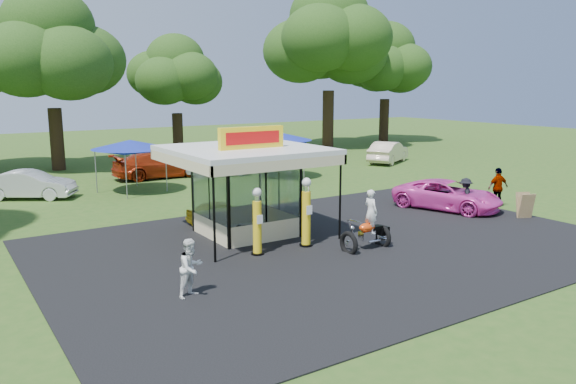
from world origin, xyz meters
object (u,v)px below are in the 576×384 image
(a_frame_sign, at_px, (525,206))
(tent_east, at_px, (279,137))
(kiosk_car, at_px, (220,212))
(spectator_east_a, at_px, (465,196))
(bg_car_b, at_px, (158,165))
(bg_car_e, at_px, (388,152))
(gas_station_kiosk, at_px, (246,189))
(spectator_west, at_px, (191,268))
(spectator_east_b, at_px, (498,187))
(gas_pump_left, at_px, (257,223))
(pink_sedan, at_px, (447,195))
(tent_west, at_px, (130,145))
(bg_car_c, at_px, (217,165))
(bg_car_d, at_px, (262,153))
(gas_pump_right, at_px, (306,214))
(bg_car_a, at_px, (30,185))
(motorcycle, at_px, (369,225))

(a_frame_sign, distance_m, tent_east, 15.36)
(kiosk_car, xyz_separation_m, spectator_east_a, (10.01, -4.33, 0.32))
(bg_car_b, xyz_separation_m, bg_car_e, (16.68, -2.68, -0.01))
(spectator_east_a, relative_size, bg_car_e, 0.33)
(a_frame_sign, relative_size, bg_car_e, 0.23)
(a_frame_sign, bearing_deg, gas_station_kiosk, -175.59)
(spectator_west, bearing_deg, spectator_east_b, -12.85)
(gas_pump_left, xyz_separation_m, bg_car_e, (19.58, 14.60, -0.33))
(pink_sedan, distance_m, bg_car_b, 17.81)
(tent_west, bearing_deg, a_frame_sign, -51.26)
(bg_car_b, height_order, tent_west, tent_west)
(gas_pump_left, bearing_deg, bg_car_b, 80.47)
(bg_car_c, bearing_deg, tent_west, 131.45)
(pink_sedan, height_order, bg_car_c, bg_car_c)
(tent_west, bearing_deg, spectator_east_b, -44.63)
(bg_car_e, bearing_deg, spectator_east_a, 119.78)
(a_frame_sign, height_order, bg_car_d, bg_car_d)
(a_frame_sign, relative_size, spectator_west, 0.69)
(bg_car_d, distance_m, tent_east, 7.05)
(spectator_west, xyz_separation_m, spectator_east_a, (14.36, 2.70, -0.02))
(gas_pump_right, xyz_separation_m, bg_car_d, (9.76, 19.62, -0.46))
(kiosk_car, xyz_separation_m, pink_sedan, (9.92, -3.40, 0.20))
(spectator_east_b, bearing_deg, bg_car_a, -25.91)
(motorcycle, height_order, bg_car_d, motorcycle)
(bg_car_c, relative_size, tent_west, 1.01)
(gas_pump_left, distance_m, gas_pump_right, 1.96)
(gas_pump_right, relative_size, tent_west, 0.62)
(gas_pump_right, height_order, pink_sedan, gas_pump_right)
(spectator_east_a, bearing_deg, tent_east, -118.17)
(tent_west, bearing_deg, motorcycle, -76.69)
(pink_sedan, bearing_deg, gas_pump_right, 170.07)
(gas_station_kiosk, relative_size, spectator_west, 3.32)
(bg_car_a, bearing_deg, bg_car_d, -41.32)
(spectator_west, xyz_separation_m, spectator_east_b, (16.69, 2.74, 0.12))
(gas_pump_right, bearing_deg, spectator_east_b, 2.68)
(bg_car_c, bearing_deg, gas_pump_right, -175.95)
(gas_station_kiosk, bearing_deg, bg_car_c, 68.30)
(kiosk_car, bearing_deg, bg_car_c, -25.42)
(kiosk_car, distance_m, bg_car_d, 18.29)
(spectator_east_a, distance_m, bg_car_a, 21.22)
(motorcycle, distance_m, spectator_east_a, 7.61)
(gas_pump_left, height_order, pink_sedan, gas_pump_left)
(spectator_west, bearing_deg, pink_sedan, -7.86)
(pink_sedan, distance_m, bg_car_c, 15.42)
(spectator_east_a, distance_m, bg_car_d, 19.14)
(pink_sedan, xyz_separation_m, tent_west, (-10.83, 12.18, 1.86))
(bg_car_e, bearing_deg, gas_pump_left, 97.73)
(spectator_east_a, xyz_separation_m, bg_car_d, (0.74, 19.13, -0.06))
(bg_car_c, relative_size, tent_east, 1.01)
(gas_pump_right, height_order, bg_car_d, gas_pump_right)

